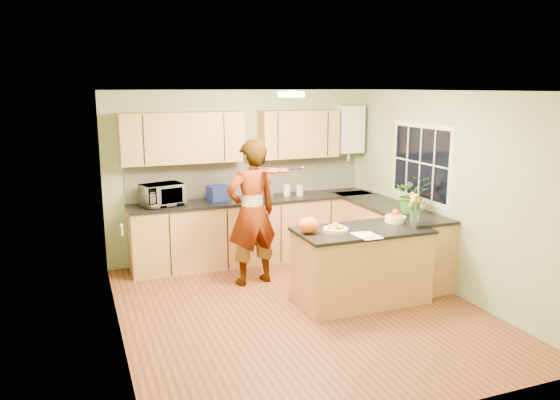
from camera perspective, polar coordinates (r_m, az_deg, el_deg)
name	(u,v)px	position (r m, az deg, el deg)	size (l,w,h in m)	color
floor	(300,310)	(6.48, 2.09, -11.37)	(4.50, 4.50, 0.00)	brown
ceiling	(302,91)	(5.96, 2.28, 11.32)	(4.00, 4.50, 0.02)	white
wall_back	(242,175)	(8.18, -4.03, 2.63)	(4.00, 0.02, 2.50)	gray
wall_front	(420,265)	(4.20, 14.42, -6.59)	(4.00, 0.02, 2.50)	gray
wall_left	(115,220)	(5.64, -16.87, -2.03)	(0.02, 4.50, 2.50)	gray
wall_right	(448,193)	(7.11, 17.17, 0.75)	(0.02, 4.50, 2.50)	gray
back_counter	(255,230)	(8.09, -2.65, -3.10)	(3.64, 0.62, 0.94)	#B57748
right_counter	(388,238)	(7.79, 11.23, -3.90)	(0.62, 2.24, 0.94)	#B57748
splashback	(248,178)	(8.20, -3.32, 2.31)	(3.60, 0.02, 0.52)	beige
upper_cabinets	(233,136)	(7.89, -4.95, 6.67)	(3.20, 0.34, 0.70)	#B57748
boiler	(349,129)	(8.61, 7.20, 7.35)	(0.40, 0.30, 0.86)	silver
window_right	(420,163)	(7.54, 14.46, 3.80)	(0.01, 1.30, 1.05)	silver
light_switch	(122,230)	(5.05, -16.20, -2.99)	(0.02, 0.09, 0.09)	silver
ceiling_lamp	(291,94)	(6.24, 1.17, 10.99)	(0.30, 0.30, 0.07)	#FFEABF
peninsula_island	(361,265)	(6.64, 8.46, -6.75)	(1.57, 0.81, 0.90)	#B57748
fruit_dish	(336,228)	(6.34, 5.83, -2.94)	(0.29, 0.29, 0.10)	#F6ECC5
orange_bowl	(395,217)	(6.90, 11.97, -1.74)	(0.26, 0.26, 0.15)	#F6ECC5
flower_vase	(415,203)	(6.61, 13.96, -0.30)	(0.25, 0.25, 0.46)	silver
orange_bag	(309,225)	(6.24, 3.04, -2.65)	(0.25, 0.21, 0.19)	#F65914
papers	(368,235)	(6.21, 9.14, -3.68)	(0.23, 0.32, 0.01)	white
violinist	(252,213)	(7.04, -2.97, -1.35)	(0.69, 0.45, 1.90)	tan
violin	(272,171)	(6.79, -0.84, 3.08)	(0.53, 0.21, 0.11)	#4C0A04
microwave	(162,195)	(7.65, -12.18, 0.54)	(0.55, 0.37, 0.30)	silver
blue_box	(218,193)	(7.84, -6.50, 0.70)	(0.28, 0.20, 0.22)	navy
kettle	(268,189)	(8.02, -1.24, 1.12)	(0.16, 0.16, 0.30)	silver
jar_cream	(287,190)	(8.19, 0.72, 1.05)	(0.11, 0.11, 0.16)	#F6ECC5
jar_white	(300,190)	(8.20, 2.08, 1.02)	(0.10, 0.10, 0.16)	silver
potted_plant	(412,194)	(7.21, 13.65, 0.62)	(0.46, 0.40, 0.51)	#366C24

